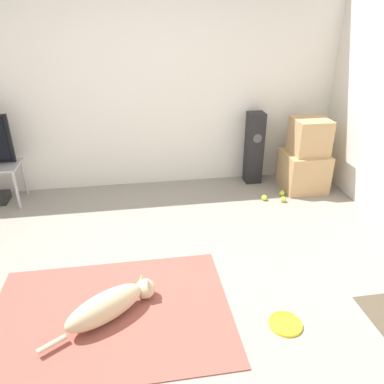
{
  "coord_description": "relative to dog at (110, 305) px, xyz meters",
  "views": [
    {
      "loc": [
        0.03,
        -2.46,
        2.06
      ],
      "look_at": [
        0.55,
        0.79,
        0.45
      ],
      "focal_mm": 35.0,
      "sensor_mm": 36.0,
      "label": 1
    }
  ],
  "objects": [
    {
      "name": "tennis_ball_by_boxes",
      "position": [
        2.0,
        1.73,
        -0.09
      ],
      "size": [
        0.07,
        0.07,
        0.07
      ],
      "color": "#C6E033",
      "rests_on": "ground_plane"
    },
    {
      "name": "cardboard_box_lower",
      "position": [
        2.32,
        1.89,
        0.12
      ],
      "size": [
        0.51,
        0.51,
        0.48
      ],
      "color": "tan",
      "rests_on": "ground_plane"
    },
    {
      "name": "tennis_ball_loose_on_carpet",
      "position": [
        1.75,
        1.64,
        -0.09
      ],
      "size": [
        0.07,
        0.07,
        0.07
      ],
      "color": "#C6E033",
      "rests_on": "ground_plane"
    },
    {
      "name": "tennis_ball_near_speaker",
      "position": [
        1.96,
        1.57,
        -0.09
      ],
      "size": [
        0.07,
        0.07,
        0.07
      ],
      "color": "#C6E033",
      "rests_on": "ground_plane"
    },
    {
      "name": "floor_speaker",
      "position": [
        1.76,
        2.21,
        0.34
      ],
      "size": [
        0.2,
        0.21,
        0.92
      ],
      "color": "black",
      "rests_on": "ground_plane"
    },
    {
      "name": "wall_back",
      "position": [
        0.23,
        2.4,
        1.15
      ],
      "size": [
        8.0,
        0.06,
        2.55
      ],
      "color": "silver",
      "rests_on": "ground_plane"
    },
    {
      "name": "frisbee",
      "position": [
        1.25,
        -0.28,
        -0.11
      ],
      "size": [
        0.24,
        0.24,
        0.03
      ],
      "color": "yellow",
      "rests_on": "ground_plane"
    },
    {
      "name": "ground_plane",
      "position": [
        0.23,
        0.3,
        -0.12
      ],
      "size": [
        12.0,
        12.0,
        0.0
      ],
      "primitive_type": "plane",
      "color": "gray"
    },
    {
      "name": "dog",
      "position": [
        0.0,
        0.0,
        0.0
      ],
      "size": [
        0.81,
        0.57,
        0.23
      ],
      "color": "beige",
      "rests_on": "area_rug"
    },
    {
      "name": "cardboard_box_upper",
      "position": [
        2.34,
        1.89,
        0.57
      ],
      "size": [
        0.41,
        0.41,
        0.42
      ],
      "color": "tan",
      "rests_on": "cardboard_box_lower"
    },
    {
      "name": "area_rug",
      "position": [
        -0.0,
        0.02,
        -0.12
      ],
      "size": [
        1.79,
        1.26,
        0.01
      ],
      "color": "#934C42",
      "rests_on": "ground_plane"
    }
  ]
}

